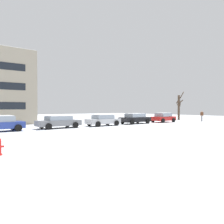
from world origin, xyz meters
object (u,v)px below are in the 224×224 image
Objects in this scene: parked_car_red at (163,117)px; pedestrian_crossing at (202,115)px; parked_car_gray at (59,122)px; parked_car_silver at (103,120)px; parked_car_black at (135,118)px; parked_car_blue at (1,123)px.

pedestrian_crossing is (6.96, -2.14, 0.26)m from parked_car_red.
parked_car_silver is at bearing -2.37° from parked_car_gray.
parked_car_red is at bearing -0.45° from parked_car_gray.
parked_car_silver is 11.13m from parked_car_red.
parked_car_gray is 23.76m from pedestrian_crossing.
parked_car_red is at bearing 162.93° from pedestrian_crossing.
pedestrian_crossing is at bearing -17.07° from parked_car_red.
parked_car_black is 12.75m from pedestrian_crossing.
parked_car_blue is 0.87× the size of parked_car_black.
parked_car_gray is at bearing 179.55° from parked_car_red.
parked_car_blue reaches higher than parked_car_silver.
parked_car_blue is 0.93× the size of parked_car_silver.
parked_car_red is (11.13, 0.10, 0.02)m from parked_car_silver.
parked_car_black is (5.56, 0.34, 0.02)m from parked_car_silver.
pedestrian_crossing reaches higher than parked_car_red.
parked_car_blue is at bearing 179.93° from parked_car_gray.
parked_car_blue is 16.69m from parked_car_black.
parked_car_black is 2.67× the size of pedestrian_crossing.
parked_car_red reaches higher than parked_car_black.
parked_car_silver is (5.56, -0.23, 0.01)m from parked_car_gray.
pedestrian_crossing reaches higher than parked_car_blue.
parked_car_red is (22.26, -0.14, -0.01)m from parked_car_blue.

